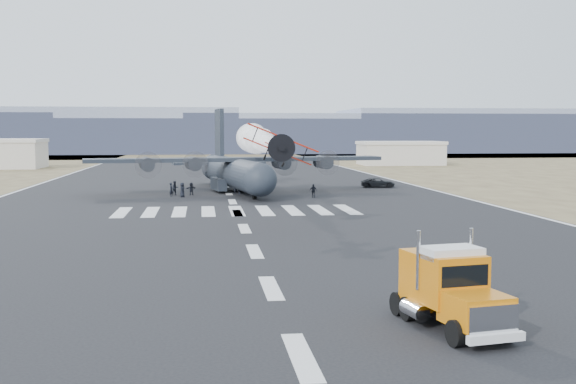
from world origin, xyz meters
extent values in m
plane|color=black|center=(0.00, 0.00, 0.00)|extent=(500.00, 500.00, 0.00)
cube|color=brown|center=(0.00, 230.00, 0.00)|extent=(500.00, 80.00, 0.00)
cube|color=gray|center=(-65.00, 260.00, 8.50)|extent=(150.00, 50.00, 17.00)
cube|color=gray|center=(0.00, 260.00, 6.50)|extent=(150.00, 50.00, 13.00)
cube|color=gray|center=(65.00, 260.00, 7.50)|extent=(150.00, 50.00, 15.00)
cube|color=gray|center=(130.00, 260.00, 8.50)|extent=(150.00, 50.00, 17.00)
cube|color=#B4ADA0|center=(46.00, 150.00, 2.60)|extent=(20.00, 12.00, 5.20)
cube|color=beige|center=(46.00, 150.00, 5.50)|extent=(20.50, 12.50, 0.80)
cube|color=black|center=(6.72, 3.97, 0.54)|extent=(2.28, 6.79, 0.25)
cube|color=orange|center=(7.25, 1.06, 1.33)|extent=(2.66, 2.74, 1.28)
cube|color=silver|center=(7.48, -0.15, 1.23)|extent=(2.16, 0.54, 1.08)
cube|color=white|center=(7.51, -0.35, 0.54)|extent=(2.48, 0.74, 0.35)
cube|color=orange|center=(6.93, 2.81, 2.17)|extent=(2.75, 2.19, 2.17)
cube|color=black|center=(7.08, 1.98, 2.52)|extent=(2.16, 0.51, 0.89)
cube|color=white|center=(6.88, 3.10, 3.30)|extent=(2.71, 2.00, 0.49)
cube|color=orange|center=(6.61, 4.55, 1.87)|extent=(2.78, 2.39, 2.56)
cylinder|color=black|center=(6.21, 0.47, 0.54)|extent=(0.58, 1.14, 1.08)
cylinder|color=black|center=(8.44, 0.88, 0.54)|extent=(0.58, 1.14, 1.08)
cylinder|color=black|center=(5.46, 4.54, 0.54)|extent=(0.58, 1.14, 1.08)
cylinder|color=black|center=(7.69, 4.95, 0.54)|extent=(0.58, 1.14, 1.08)
cylinder|color=black|center=(5.28, 5.51, 0.54)|extent=(0.58, 1.14, 1.08)
cylinder|color=black|center=(7.51, 5.92, 0.54)|extent=(0.58, 1.14, 1.08)
cylinder|color=#B4320C|center=(2.99, 36.11, 7.07)|extent=(0.99, 5.28, 0.95)
sphere|color=black|center=(2.99, 36.32, 7.44)|extent=(0.74, 0.74, 0.74)
cylinder|color=black|center=(2.97, 33.58, 7.07)|extent=(1.06, 0.64, 1.05)
cylinder|color=black|center=(2.97, 33.21, 7.07)|extent=(2.32, 0.05, 2.32)
cube|color=#B4320C|center=(2.99, 35.69, 6.71)|extent=(5.91, 1.10, 2.45)
cube|color=#B4320C|center=(2.99, 35.37, 7.97)|extent=(6.11, 1.10, 2.53)
cube|color=#B4320C|center=(3.01, 38.53, 7.60)|extent=(0.11, 0.95, 1.05)
cube|color=#B4320C|center=(3.01, 38.53, 7.07)|extent=(2.11, 0.75, 0.08)
cylinder|color=black|center=(2.14, 35.27, 5.81)|extent=(0.13, 0.46, 0.46)
cylinder|color=black|center=(3.83, 35.26, 5.81)|extent=(0.13, 0.46, 0.46)
sphere|color=white|center=(3.01, 38.74, 7.07)|extent=(0.74, 0.74, 0.74)
sphere|color=white|center=(3.03, 41.27, 7.11)|extent=(0.98, 0.98, 0.98)
sphere|color=white|center=(3.05, 43.80, 7.14)|extent=(1.22, 1.22, 1.22)
sphere|color=white|center=(3.07, 46.33, 7.17)|extent=(1.46, 1.46, 1.46)
sphere|color=white|center=(3.09, 48.86, 7.20)|extent=(1.70, 1.70, 1.70)
sphere|color=white|center=(3.10, 51.39, 7.23)|extent=(1.94, 1.94, 1.94)
sphere|color=white|center=(3.12, 53.92, 7.26)|extent=(2.18, 2.18, 2.18)
sphere|color=white|center=(3.14, 56.45, 7.30)|extent=(2.42, 2.42, 2.42)
sphere|color=white|center=(3.16, 58.98, 7.33)|extent=(2.66, 2.66, 2.66)
sphere|color=white|center=(3.18, 61.51, 7.36)|extent=(2.91, 2.91, 2.91)
sphere|color=white|center=(3.20, 64.04, 7.39)|extent=(3.15, 3.15, 3.15)
sphere|color=white|center=(3.22, 66.56, 7.42)|extent=(3.39, 3.39, 3.39)
sphere|color=white|center=(3.24, 69.09, 7.45)|extent=(3.63, 3.63, 3.63)
sphere|color=white|center=(3.26, 71.62, 7.49)|extent=(3.87, 3.87, 3.87)
sphere|color=white|center=(3.27, 74.15, 7.52)|extent=(4.11, 4.11, 4.11)
cylinder|color=black|center=(1.06, 73.71, 2.66)|extent=(8.52, 28.93, 4.09)
sphere|color=black|center=(3.30, 59.56, 2.66)|extent=(4.09, 4.09, 4.09)
cone|color=black|center=(-1.18, 87.85, 2.66)|extent=(5.00, 6.70, 4.09)
cube|color=black|center=(1.22, 72.70, 4.60)|extent=(41.09, 10.64, 0.51)
cylinder|color=black|center=(-10.82, 70.27, 4.09)|extent=(2.43, 4.13, 1.84)
cylinder|color=#3F3F44|center=(-10.50, 68.25, 4.09)|extent=(3.44, 0.59, 3.48)
cylinder|color=black|center=(-4.76, 71.23, 4.09)|extent=(2.43, 4.13, 1.84)
cylinder|color=#3F3F44|center=(-4.44, 69.21, 4.09)|extent=(3.44, 0.59, 3.48)
cylinder|color=black|center=(7.36, 73.15, 4.09)|extent=(2.43, 4.13, 1.84)
cylinder|color=#3F3F44|center=(7.68, 71.13, 4.09)|extent=(3.44, 0.59, 3.48)
cylinder|color=black|center=(13.43, 74.11, 4.09)|extent=(2.43, 4.13, 1.84)
cylinder|color=#3F3F44|center=(13.75, 72.09, 4.09)|extent=(3.44, 0.59, 3.48)
cube|color=black|center=(-0.86, 85.83, 7.77)|extent=(1.33, 4.64, 8.18)
cube|color=black|center=(-0.94, 86.34, 3.48)|extent=(14.62, 5.27, 0.36)
cube|color=black|center=(-1.32, 74.37, 1.13)|extent=(2.17, 6.25, 1.64)
cylinder|color=black|center=(-1.32, 74.37, 0.56)|extent=(0.68, 1.19, 1.13)
cube|color=black|center=(3.12, 75.07, 1.13)|extent=(2.17, 6.25, 1.64)
cylinder|color=black|center=(3.12, 75.07, 0.56)|extent=(0.68, 1.19, 1.13)
cylinder|color=black|center=(2.82, 62.59, 0.46)|extent=(0.55, 0.97, 0.92)
imported|color=black|center=(22.75, 79.48, 0.70)|extent=(5.22, 2.71, 1.40)
imported|color=black|center=(0.92, 71.32, 0.88)|extent=(0.78, 0.82, 1.76)
imported|color=black|center=(-7.15, 69.87, 0.95)|extent=(1.07, 0.90, 1.89)
imported|color=black|center=(1.32, 70.08, 0.84)|extent=(1.12, 1.13, 1.68)
imported|color=black|center=(10.52, 64.46, 0.86)|extent=(1.09, 0.68, 1.73)
imported|color=black|center=(-6.16, 66.89, 0.95)|extent=(0.82, 1.05, 1.89)
imported|color=black|center=(-5.03, 69.74, 0.84)|extent=(1.57, 1.30, 1.68)
imported|color=black|center=(-7.58, 67.86, 0.90)|extent=(0.72, 0.80, 1.79)
imported|color=black|center=(2.82, 63.93, 0.90)|extent=(0.63, 0.93, 1.80)
camera|label=1|loc=(-3.69, -26.33, 8.49)|focal=45.00mm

